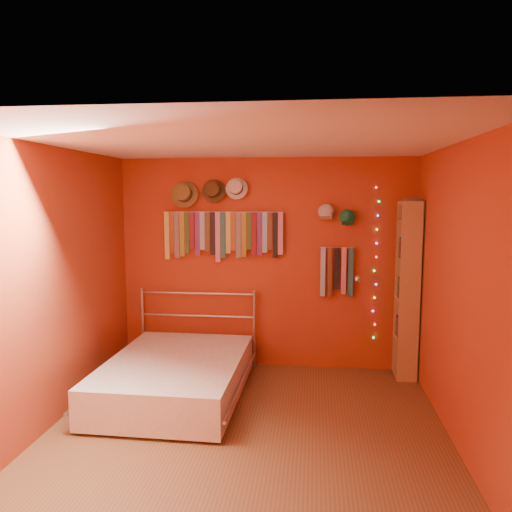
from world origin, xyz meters
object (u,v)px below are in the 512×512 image
at_px(tie_rack, 222,233).
at_px(bed, 176,376).
at_px(reading_lamp, 357,279).
at_px(bookshelf, 411,289).

bearing_deg(tie_rack, bed, -106.72).
relative_size(tie_rack, bed, 0.74).
distance_m(tie_rack, reading_lamp, 1.66).
distance_m(reading_lamp, bookshelf, 0.61).
bearing_deg(bookshelf, reading_lamp, -178.46).
xyz_separation_m(reading_lamp, bed, (-1.88, -0.85, -0.91)).
height_order(bookshelf, bed, bookshelf).
bearing_deg(bed, bookshelf, 20.08).
xyz_separation_m(tie_rack, bed, (-0.31, -1.02, -1.40)).
distance_m(tie_rack, bed, 1.76).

